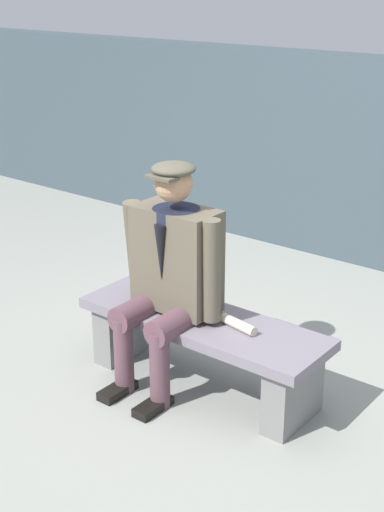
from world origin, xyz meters
TOP-DOWN VIEW (x-y plane):
  - ground_plane at (0.00, 0.00)m, footprint 30.00×30.00m
  - bench at (0.00, 0.00)m, footprint 1.46×0.48m
  - seated_man at (0.18, 0.06)m, footprint 0.64×0.62m
  - rolled_magazine at (-0.24, -0.01)m, footprint 0.24×0.10m

SIDE VIEW (x-z plane):
  - ground_plane at x=0.00m, z-range 0.00..0.00m
  - bench at x=0.00m, z-range 0.08..0.50m
  - rolled_magazine at x=-0.24m, z-range 0.43..0.48m
  - seated_man at x=0.18m, z-range 0.06..1.34m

